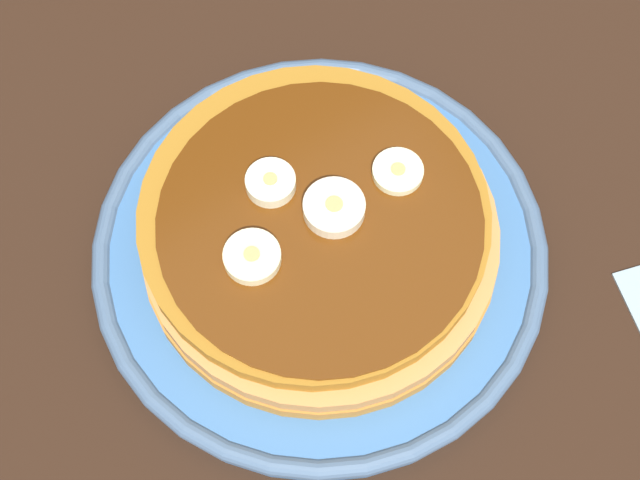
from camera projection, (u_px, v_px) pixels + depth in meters
The scene contains 7 objects.
ground_plane at pixel (320, 268), 53.69cm from camera, with size 140.00×140.00×3.00cm, color black.
plate at pixel (320, 251), 51.39cm from camera, with size 26.12×26.12×1.91cm.
pancake_stack at pixel (316, 234), 49.30cm from camera, with size 20.65×20.31×3.53cm.
banana_slice_0 at pixel (330, 203), 47.69cm from camera, with size 3.35×3.35×1.06cm.
banana_slice_1 at pixel (402, 178), 48.55cm from camera, with size 2.81×2.81×0.71cm.
banana_slice_2 at pixel (271, 183), 48.21cm from camera, with size 2.74×2.74×1.04cm.
banana_slice_3 at pixel (254, 260), 46.41cm from camera, with size 3.04×3.04×0.90cm.
Camera 1 is at (17.46, -11.49, 47.98)cm, focal length 50.17 mm.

